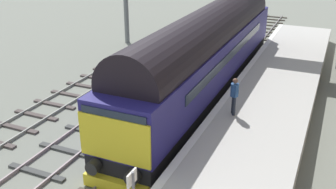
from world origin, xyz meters
TOP-DOWN VIEW (x-y plane):
  - ground_plane at (0.00, 0.00)m, footprint 140.00×140.00m
  - track_main at (0.00, -0.00)m, footprint 2.50×60.00m
  - track_adjacent_west at (-3.28, -0.00)m, footprint 2.50×60.00m
  - track_adjacent_far_west at (-6.57, -0.00)m, footprint 2.50×60.00m
  - station_platform at (3.60, 0.00)m, footprint 4.00×44.00m
  - diesel_locomotive at (0.00, 7.93)m, footprint 2.74×19.11m
  - waiting_passenger at (2.54, 4.07)m, footprint 0.46×0.46m

SIDE VIEW (x-z plane):
  - ground_plane at x=0.00m, z-range 0.00..0.00m
  - track_main at x=0.00m, z-range -0.02..0.13m
  - track_adjacent_far_west at x=-6.57m, z-range -0.02..0.13m
  - track_adjacent_west at x=-3.28m, z-range -0.02..0.13m
  - station_platform at x=3.60m, z-range 0.00..1.01m
  - waiting_passenger at x=2.54m, z-range 1.17..2.81m
  - diesel_locomotive at x=0.00m, z-range 0.14..4.83m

